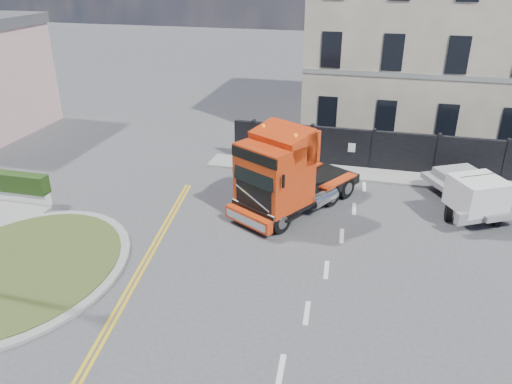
# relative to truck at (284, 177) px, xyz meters

# --- Properties ---
(ground) EXTENTS (120.00, 120.00, 0.00)m
(ground) POSITION_rel_truck_xyz_m (-0.71, -3.31, -1.62)
(ground) COLOR #424244
(ground) RESTS_ON ground
(traffic_island) EXTENTS (6.80, 6.80, 0.17)m
(traffic_island) POSITION_rel_truck_xyz_m (-7.71, -6.31, -1.54)
(traffic_island) COLOR gray
(traffic_island) RESTS_ON ground
(hoarding_fence) EXTENTS (18.80, 0.25, 2.00)m
(hoarding_fence) POSITION_rel_truck_xyz_m (5.84, 5.69, -0.62)
(hoarding_fence) COLOR black
(hoarding_fence) RESTS_ON ground
(georgian_building) EXTENTS (12.30, 10.30, 12.80)m
(georgian_building) POSITION_rel_truck_xyz_m (5.29, 13.19, 4.15)
(georgian_building) COLOR beige
(georgian_building) RESTS_ON ground
(pavement_far) EXTENTS (20.00, 1.60, 0.12)m
(pavement_far) POSITION_rel_truck_xyz_m (5.29, 4.79, -1.56)
(pavement_far) COLOR gray
(pavement_far) RESTS_ON ground
(truck) EXTENTS (4.95, 6.35, 3.62)m
(truck) POSITION_rel_truck_xyz_m (0.00, 0.00, 0.00)
(truck) COLOR black
(truck) RESTS_ON ground
(flatbed_pickup) EXTENTS (3.79, 5.05, 1.90)m
(flatbed_pickup) POSITION_rel_truck_xyz_m (7.41, 1.54, -0.59)
(flatbed_pickup) COLOR gray
(flatbed_pickup) RESTS_ON ground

